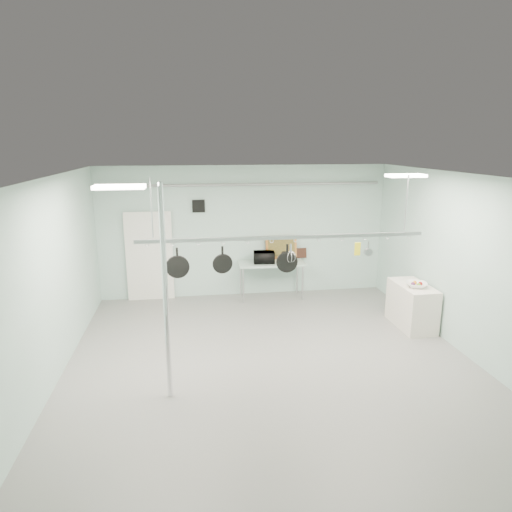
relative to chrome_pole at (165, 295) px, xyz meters
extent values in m
plane|color=gray|center=(1.70, 0.60, -1.60)|extent=(8.00, 8.00, 0.00)
cube|color=silver|center=(1.70, 0.60, 1.59)|extent=(7.00, 8.00, 0.02)
cube|color=#ACCFC6|center=(1.70, 4.59, 0.00)|extent=(7.00, 0.02, 3.20)
cube|color=#ACCFC6|center=(5.19, 0.60, 0.00)|extent=(0.02, 8.00, 3.20)
cube|color=silver|center=(-0.60, 4.54, -0.55)|extent=(1.10, 0.10, 2.20)
cube|color=black|center=(0.60, 4.57, 0.65)|extent=(0.30, 0.04, 0.30)
cylinder|color=gray|center=(1.70, 4.50, 1.15)|extent=(6.60, 0.07, 0.07)
cylinder|color=silver|center=(0.00, 0.00, 0.00)|extent=(0.08, 0.08, 3.20)
cube|color=#A4C1B2|center=(2.30, 4.20, -0.72)|extent=(1.60, 0.70, 0.05)
cylinder|color=#B7B7BC|center=(1.58, 3.92, -1.17)|extent=(0.04, 0.04, 0.86)
cylinder|color=#B7B7BC|center=(1.58, 4.48, -1.17)|extent=(0.04, 0.04, 0.86)
cylinder|color=#B7B7BC|center=(3.02, 3.92, -1.17)|extent=(0.04, 0.04, 0.86)
cylinder|color=#B7B7BC|center=(3.02, 4.48, -1.17)|extent=(0.04, 0.04, 0.86)
cube|color=silver|center=(4.85, 2.00, -1.15)|extent=(0.60, 1.20, 0.90)
cube|color=#B7B7BC|center=(1.90, 0.90, 0.60)|extent=(4.80, 0.06, 0.06)
cylinder|color=#B7B7BC|center=(-0.20, 0.90, 1.10)|extent=(0.02, 0.02, 0.94)
cylinder|color=#B7B7BC|center=(4.00, 0.90, 1.10)|extent=(0.02, 0.02, 0.94)
cube|color=white|center=(-0.50, -0.20, 1.56)|extent=(0.65, 0.30, 0.05)
cube|color=white|center=(4.10, 1.20, 1.56)|extent=(0.65, 0.30, 0.05)
imported|color=black|center=(2.12, 4.15, -0.56)|extent=(0.53, 0.39, 0.28)
cylinder|color=silver|center=(2.61, 4.13, -0.59)|extent=(0.16, 0.16, 0.22)
cube|color=#CD7837|center=(2.60, 4.50, -0.41)|extent=(0.78, 0.15, 0.58)
cube|color=black|center=(3.10, 4.50, -0.57)|extent=(0.30, 0.10, 0.25)
imported|color=white|center=(4.83, 1.85, -0.65)|extent=(0.52, 0.52, 0.10)
camera|label=1|loc=(0.38, -6.30, 2.11)|focal=32.00mm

